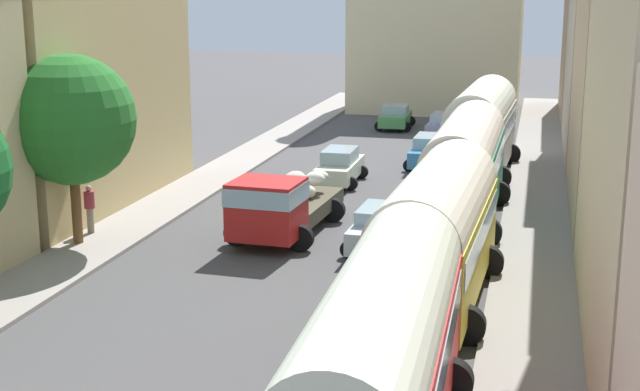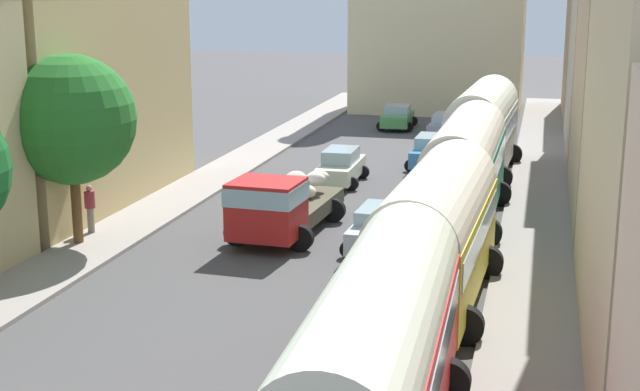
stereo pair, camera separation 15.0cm
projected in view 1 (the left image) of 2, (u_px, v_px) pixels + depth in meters
name	position (u px, v px, depth m)	size (l,w,h in m)	color
ground_plane	(356.00, 200.00, 37.21)	(154.00, 154.00, 0.00)	#4B494A
sidewalk_left	(192.00, 189.00, 38.87)	(2.50, 70.00, 0.14)	#9D948C
sidewalk_right	(536.00, 209.00, 35.52)	(2.50, 70.00, 0.14)	gray
building_left_2	(67.00, 69.00, 35.52)	(5.67, 12.89, 10.85)	tan
building_right_3	(620.00, 36.00, 45.77)	(5.43, 12.53, 12.16)	#C8B396
building_right_4	(602.00, 44.00, 58.59)	(4.89, 12.38, 9.70)	tan
distant_church	(437.00, 25.00, 61.98)	(11.43, 7.77, 16.95)	beige
parked_bus_0	(381.00, 356.00, 16.27)	(3.33, 9.47, 3.97)	red
parked_bus_1	(437.00, 229.00, 24.78)	(3.55, 8.75, 3.99)	gold
parked_bus_2	(465.00, 163.00, 33.26)	(3.27, 9.66, 4.08)	#2C8D6B
parked_bus_3	(482.00, 125.00, 41.75)	(3.60, 9.20, 4.25)	silver
cargo_truck_0	(280.00, 204.00, 31.33)	(3.39, 6.76, 2.37)	red
car_0	(340.00, 166.00, 40.12)	(2.14, 4.09, 1.58)	beige
car_1	(395.00, 117.00, 55.26)	(2.32, 3.98, 1.42)	#478F4B
car_2	(381.00, 228.00, 30.22)	(2.25, 4.07, 1.48)	silver
car_3	(430.00, 151.00, 43.67)	(2.24, 4.24, 1.57)	#3E8AC1
car_4	(445.00, 126.00, 51.32)	(2.36, 4.09, 1.51)	gray
pedestrian_0	(90.00, 208.00, 31.68)	(0.53, 0.53, 1.86)	gray
roadside_tree_2	(71.00, 120.00, 29.72)	(4.35, 4.35, 6.55)	brown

